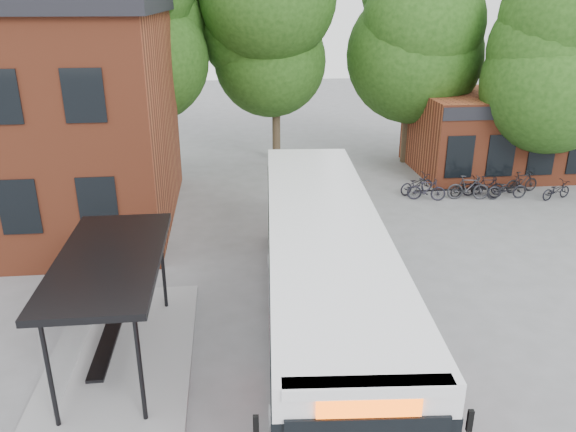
{
  "coord_description": "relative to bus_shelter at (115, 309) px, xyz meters",
  "views": [
    {
      "loc": [
        -1.6,
        -13.2,
        8.5
      ],
      "look_at": [
        0.17,
        3.34,
        2.0
      ],
      "focal_mm": 35.0,
      "sensor_mm": 36.0,
      "label": 1
    }
  ],
  "objects": [
    {
      "name": "city_bus",
      "position": [
        5.19,
        0.66,
        0.26
      ],
      "size": [
        3.8,
        13.59,
        3.41
      ],
      "primitive_type": null,
      "rotation": [
        0.0,
        0.0,
        -0.07
      ],
      "color": "#B40508",
      "rests_on": "ground"
    },
    {
      "name": "bicycle_4",
      "position": [
        14.23,
        10.89,
        -0.99
      ],
      "size": [
        1.86,
        1.2,
        0.92
      ],
      "primitive_type": "imported",
      "rotation": [
        0.0,
        0.0,
        1.21
      ],
      "color": "black",
      "rests_on": "ground"
    },
    {
      "name": "tree_3",
      "position": [
        17.5,
        13.0,
        3.19
      ],
      "size": [
        7.04,
        7.04,
        9.28
      ],
      "primitive_type": null,
      "color": "#1C4111",
      "rests_on": "ground"
    },
    {
      "name": "bicycle_2",
      "position": [
        13.56,
        11.02,
        -1.01
      ],
      "size": [
        1.78,
        1.0,
        0.89
      ],
      "primitive_type": "imported",
      "rotation": [
        0.0,
        0.0,
        1.83
      ],
      "color": "black",
      "rests_on": "ground"
    },
    {
      "name": "bus_shelter",
      "position": [
        0.0,
        0.0,
        0.0
      ],
      "size": [
        3.6,
        7.0,
        2.9
      ],
      "primitive_type": null,
      "color": "black",
      "rests_on": "ground"
    },
    {
      "name": "bike_rail",
      "position": [
        13.78,
        11.0,
        -1.26
      ],
      "size": [
        5.2,
        0.1,
        0.38
      ],
      "primitive_type": null,
      "color": "black",
      "rests_on": "ground"
    },
    {
      "name": "bicycle_5",
      "position": [
        14.62,
        11.12,
        -1.01
      ],
      "size": [
        1.53,
        0.7,
        0.89
      ],
      "primitive_type": "imported",
      "rotation": [
        0.0,
        0.0,
        1.37
      ],
      "color": "black",
      "rests_on": "ground"
    },
    {
      "name": "tree_2",
      "position": [
        12.5,
        17.0,
        4.05
      ],
      "size": [
        7.92,
        7.92,
        11.0
      ],
      "primitive_type": null,
      "color": "#1C4111",
      "rests_on": "ground"
    },
    {
      "name": "tree_0",
      "position": [
        -1.5,
        17.0,
        4.05
      ],
      "size": [
        7.92,
        7.92,
        11.0
      ],
      "primitive_type": null,
      "color": "#1C4111",
      "rests_on": "ground"
    },
    {
      "name": "bicycle_1",
      "position": [
        11.57,
        10.71,
        -0.94
      ],
      "size": [
        1.76,
        0.9,
        1.02
      ],
      "primitive_type": "imported",
      "rotation": [
        0.0,
        0.0,
        1.31
      ],
      "color": "black",
      "rests_on": "ground"
    },
    {
      "name": "tree_1",
      "position": [
        5.5,
        18.0,
        3.75
      ],
      "size": [
        7.92,
        7.92,
        10.4
      ],
      "primitive_type": null,
      "color": "#1C4111",
      "rests_on": "ground"
    },
    {
      "name": "bicycle_3",
      "position": [
        13.48,
        10.63,
        -0.89
      ],
      "size": [
        1.92,
        0.81,
        1.12
      ],
      "primitive_type": "imported",
      "rotation": [
        0.0,
        0.0,
        1.42
      ],
      "color": "#2D2D32",
      "rests_on": "ground"
    },
    {
      "name": "bicycle_6",
      "position": [
        15.24,
        10.5,
        -0.96
      ],
      "size": [
        1.9,
        0.75,
        0.98
      ],
      "primitive_type": "imported",
      "rotation": [
        0.0,
        0.0,
        1.62
      ],
      "color": "black",
      "rests_on": "ground"
    },
    {
      "name": "bicycle_7",
      "position": [
        16.36,
        11.31,
        -0.94
      ],
      "size": [
        1.74,
        0.77,
        1.01
      ],
      "primitive_type": "imported",
      "rotation": [
        0.0,
        0.0,
        1.75
      ],
      "color": "black",
      "rests_on": "ground"
    },
    {
      "name": "shop_row",
      "position": [
        19.5,
        15.0,
        0.55
      ],
      "size": [
        14.0,
        6.2,
        4.0
      ],
      "primitive_type": null,
      "color": "brown",
      "rests_on": "ground"
    },
    {
      "name": "bicycle_extra_0",
      "position": [
        17.43,
        10.23,
        -1.03
      ],
      "size": [
        1.7,
        1.04,
        0.85
      ],
      "primitive_type": "imported",
      "rotation": [
        0.0,
        0.0,
        1.89
      ],
      "color": "black",
      "rests_on": "ground"
    },
    {
      "name": "bicycle_0",
      "position": [
        11.42,
        11.63,
        -0.98
      ],
      "size": [
        1.9,
        1.23,
        0.94
      ],
      "primitive_type": "imported",
      "rotation": [
        0.0,
        0.0,
        1.94
      ],
      "color": "black",
      "rests_on": "ground"
    },
    {
      "name": "ground",
      "position": [
        4.5,
        1.0,
        -1.45
      ],
      "size": [
        100.0,
        100.0,
        0.0
      ],
      "primitive_type": "plane",
      "color": "slate"
    }
  ]
}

